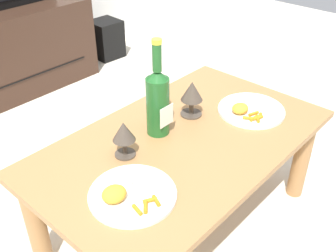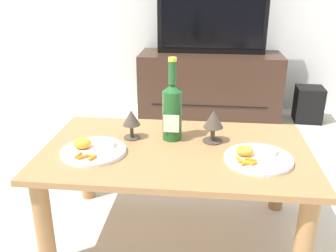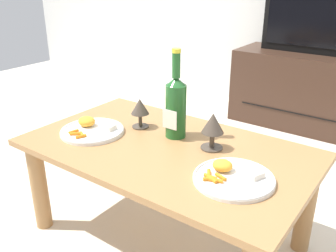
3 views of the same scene
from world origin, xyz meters
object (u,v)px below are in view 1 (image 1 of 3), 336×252
(dining_table, at_px, (183,156))
(tv_stand, at_px, (3,54))
(dinner_plate_right, at_px, (250,109))
(wine_bottle, at_px, (158,99))
(goblet_left, at_px, (124,133))
(dinner_plate_left, at_px, (131,193))
(goblet_right, at_px, (192,93))
(floor_speaker, at_px, (106,39))

(dining_table, relative_size, tv_stand, 0.98)
(tv_stand, xyz_separation_m, dinner_plate_right, (0.18, -1.67, 0.18))
(wine_bottle, distance_m, goblet_left, 0.18)
(tv_stand, relative_size, goblet_left, 8.68)
(dining_table, relative_size, wine_bottle, 3.08)
(wine_bottle, height_order, dinner_plate_left, wine_bottle)
(dining_table, relative_size, goblet_right, 7.71)
(tv_stand, height_order, goblet_left, goblet_left)
(wine_bottle, bearing_deg, dining_table, -75.23)
(wine_bottle, xyz_separation_m, dinner_plate_left, (-0.31, -0.18, -0.13))
(tv_stand, height_order, floor_speaker, tv_stand)
(goblet_left, bearing_deg, tv_stand, 77.16)
(goblet_right, relative_size, dinner_plate_left, 0.54)
(goblet_left, relative_size, goblet_right, 0.91)
(floor_speaker, xyz_separation_m, goblet_left, (-1.15, -1.48, 0.38))
(dining_table, xyz_separation_m, tv_stand, (0.14, 1.59, -0.09))
(dining_table, distance_m, tv_stand, 1.60)
(wine_bottle, bearing_deg, dinner_plate_left, -150.24)
(goblet_right, bearing_deg, floor_speaker, 61.75)
(floor_speaker, xyz_separation_m, dinner_plate_left, (-1.28, -1.64, 0.30))
(tv_stand, distance_m, goblet_right, 1.53)
(wine_bottle, bearing_deg, goblet_left, -175.98)
(goblet_right, bearing_deg, dining_table, -150.17)
(dinner_plate_right, bearing_deg, dining_table, 166.61)
(goblet_right, xyz_separation_m, dinner_plate_left, (-0.48, -0.16, -0.08))
(floor_speaker, bearing_deg, dining_table, -118.08)
(goblet_left, distance_m, dinner_plate_right, 0.56)
(dining_table, height_order, wine_bottle, wine_bottle)
(dining_table, height_order, dinner_plate_right, dinner_plate_right)
(goblet_left, xyz_separation_m, goblet_right, (0.35, 0.00, 0.01))
(tv_stand, bearing_deg, dinner_plate_right, -83.77)
(goblet_right, distance_m, dinner_plate_left, 0.52)
(wine_bottle, xyz_separation_m, goblet_left, (-0.18, -0.01, -0.05))
(goblet_left, bearing_deg, dining_table, -23.08)
(dinner_plate_left, distance_m, dinner_plate_right, 0.66)
(floor_speaker, bearing_deg, tv_stand, -179.13)
(floor_speaker, relative_size, goblet_right, 1.97)
(wine_bottle, relative_size, goblet_right, 2.51)
(tv_stand, xyz_separation_m, wine_bottle, (-0.17, -1.50, 0.30))
(dinner_plate_left, bearing_deg, dinner_plate_right, -0.06)
(goblet_left, bearing_deg, dinner_plate_right, -17.26)
(dinner_plate_left, bearing_deg, dining_table, 12.90)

